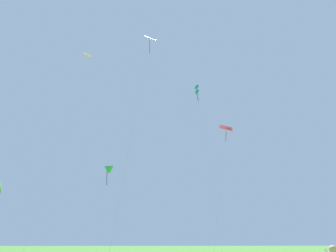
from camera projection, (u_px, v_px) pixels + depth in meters
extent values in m
cube|color=red|center=(226.00, 128.00, 30.55)|extent=(1.73, 0.88, 1.12)
cylinder|color=#3F382D|center=(226.00, 128.00, 30.55)|extent=(1.14, 0.45, 0.45)
cylinder|color=red|center=(226.00, 136.00, 29.92)|extent=(0.37, 0.42, 1.34)
cylinder|color=silver|center=(221.00, 183.00, 24.98)|extent=(3.99, 5.61, 13.87)
cube|color=teal|center=(197.00, 87.00, 36.52)|extent=(0.54, 0.51, 0.57)
cube|color=teal|center=(197.00, 92.00, 36.21)|extent=(0.54, 0.51, 0.57)
cylinder|color=#3F382D|center=(197.00, 89.00, 36.36)|extent=(0.03, 0.03, 1.07)
cylinder|color=black|center=(198.00, 97.00, 35.76)|extent=(0.14, 0.32, 1.49)
cylinder|color=silver|center=(208.00, 160.00, 30.26)|extent=(0.79, 4.02, 21.03)
cube|color=purple|center=(150.00, 38.00, 24.65)|extent=(1.15, 0.87, 0.80)
cylinder|color=#3F382D|center=(150.00, 38.00, 24.65)|extent=(0.96, 0.07, 0.27)
cylinder|color=red|center=(150.00, 47.00, 24.17)|extent=(0.10, 0.13, 1.48)
cylinder|color=silver|center=(136.00, 113.00, 17.44)|extent=(1.57, 7.06, 19.21)
cube|color=yellow|center=(87.00, 55.00, 38.37)|extent=(1.15, 0.86, 1.05)
cylinder|color=#3F382D|center=(87.00, 55.00, 38.37)|extent=(0.96, 0.20, 0.56)
cylinder|color=silver|center=(87.00, 61.00, 38.06)|extent=(0.21, 0.36, 1.38)
cylinder|color=silver|center=(61.00, 134.00, 30.82)|extent=(1.87, 4.40, 26.75)
cone|color=green|center=(107.00, 168.00, 47.41)|extent=(2.07, 1.83, 2.02)
cylinder|color=black|center=(107.00, 178.00, 46.53)|extent=(0.35, 0.36, 2.56)
cylinder|color=silver|center=(102.00, 207.00, 41.48)|extent=(0.48, 6.70, 14.01)
sphere|color=tan|center=(333.00, 250.00, 7.46)|extent=(0.23, 0.23, 0.23)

